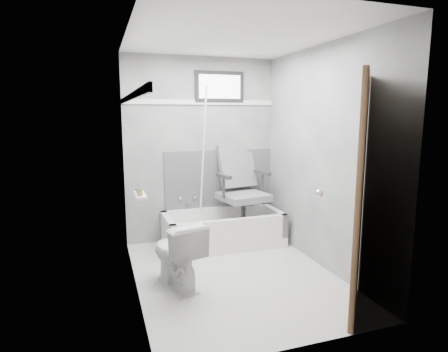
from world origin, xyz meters
name	(u,v)px	position (x,y,z in m)	size (l,w,h in m)	color
floor	(235,275)	(0.00, 0.00, 0.00)	(2.60, 2.60, 0.00)	silver
ceiling	(236,36)	(0.00, 0.00, 2.40)	(2.60, 2.60, 0.00)	silver
wall_back	(201,150)	(0.00, 1.30, 1.20)	(2.00, 0.02, 2.40)	#5E5E63
wall_front	(302,185)	(0.00, -1.30, 1.20)	(2.00, 0.02, 2.40)	#5E5E63
wall_left	(132,166)	(-1.00, 0.00, 1.20)	(0.02, 2.60, 2.40)	#5E5E63
wall_right	(322,158)	(1.00, 0.00, 1.20)	(0.02, 2.60, 2.40)	#5E5E63
bathtub	(223,229)	(0.18, 0.93, 0.21)	(1.50, 0.70, 0.42)	white
office_chair	(243,190)	(0.46, 0.95, 0.70)	(0.67, 0.67, 1.16)	slate
toilet	(177,254)	(-0.62, -0.05, 0.33)	(0.38, 0.67, 0.66)	white
door	(412,202)	(0.98, -1.28, 1.00)	(0.78, 0.78, 2.00)	brown
window	(219,87)	(0.25, 1.29, 2.02)	(0.66, 0.04, 0.40)	black
backerboard	(220,179)	(0.25, 1.29, 0.80)	(1.50, 0.02, 0.78)	#4C4C4F
trim_back	(201,102)	(0.00, 1.29, 1.82)	(2.00, 0.02, 0.06)	white
trim_left	(131,97)	(-0.99, 0.00, 1.82)	(0.02, 2.60, 0.06)	white
pole	(203,164)	(-0.05, 1.06, 1.05)	(0.02, 0.02, 1.95)	white
shelf	(140,195)	(-0.93, 0.11, 0.90)	(0.10, 0.32, 0.03)	white
soap_bottle_a	(140,190)	(-0.94, 0.03, 0.97)	(0.05, 0.05, 0.11)	#94884A
soap_bottle_b	(138,188)	(-0.94, 0.17, 0.96)	(0.06, 0.06, 0.08)	slate
faucet	(188,199)	(-0.20, 1.27, 0.55)	(0.26, 0.10, 0.16)	silver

